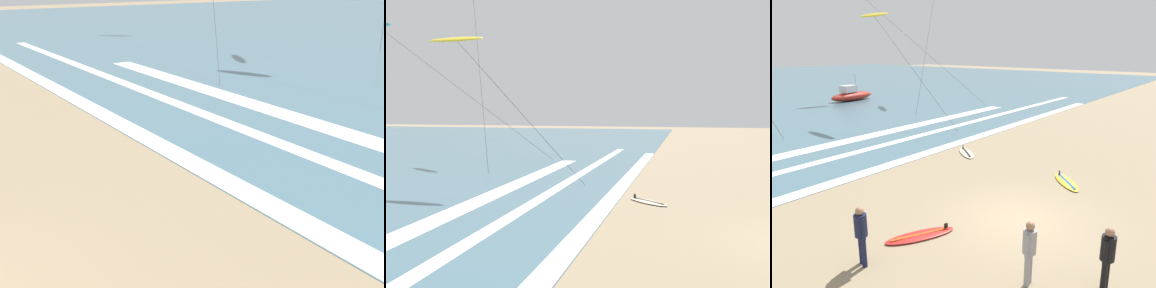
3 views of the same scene
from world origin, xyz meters
TOP-DOWN VIEW (x-y plane):
  - wave_foam_shoreline at (-1.33, 7.56)m, footprint 53.91×0.74m
  - wave_foam_mid_break at (-0.31, 10.60)m, footprint 59.06×0.60m
  - wave_foam_outer_break at (0.62, 13.01)m, footprint 36.35×1.07m
  - surfboard_near_water at (4.96, 5.89)m, footprint 1.80×2.00m
  - kite_yellow_far_right at (7.66, 16.16)m, footprint 1.61×8.29m

SIDE VIEW (x-z plane):
  - wave_foam_shoreline at x=-1.33m, z-range 0.01..0.02m
  - wave_foam_mid_break at x=-0.31m, z-range 0.01..0.02m
  - wave_foam_outer_break at x=0.62m, z-range 0.01..0.02m
  - surfboard_near_water at x=4.96m, z-range -0.08..0.17m
  - kite_yellow_far_right at x=7.66m, z-range 3.64..11.44m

